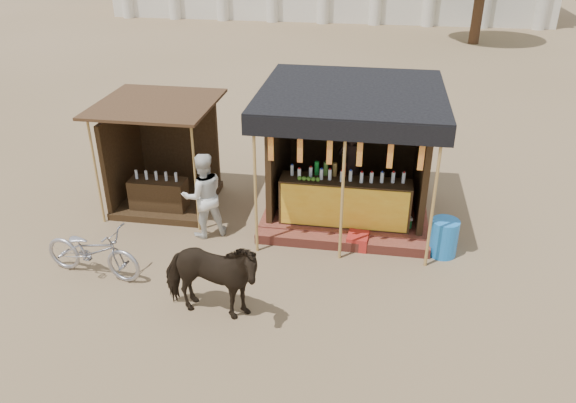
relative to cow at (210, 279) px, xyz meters
The scene contains 9 objects.
ground 1.26m from the cow, 28.72° to the left, with size 120.00×120.00×0.00m, color #846B4C.
main_stall 4.30m from the cow, 63.72° to the left, with size 3.60×3.61×2.78m.
secondary_stall 4.37m from the cow, 121.30° to the left, with size 2.40×2.40×2.38m.
cow is the anchor object (origin of this frame).
motorbike 2.56m from the cow, 161.94° to the left, with size 0.66×1.90×1.00m, color #9C9CA4.
bystander 2.64m from the cow, 109.06° to the left, with size 0.86×0.67×1.77m, color silver.
blue_barrel 4.59m from the cow, 33.05° to the left, with size 0.53×0.53×0.74m, color blue.
red_crate 3.39m from the cow, 48.34° to the left, with size 0.40×0.44×0.27m, color #AB221C.
cooler 4.26m from the cow, 46.91° to the left, with size 0.75×0.62×0.46m.
Camera 1 is at (1.48, -7.48, 5.89)m, focal length 35.00 mm.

